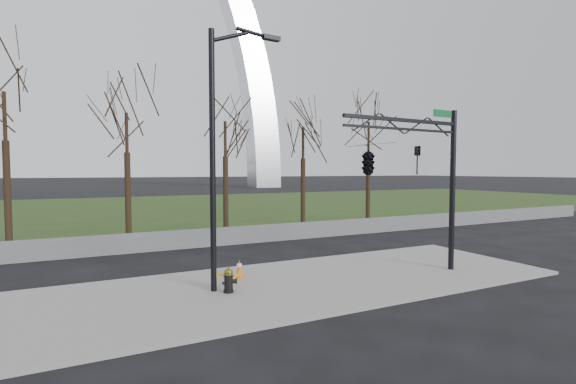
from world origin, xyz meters
name	(u,v)px	position (x,y,z in m)	size (l,w,h in m)	color
ground	(303,284)	(0.00, 0.00, 0.00)	(500.00, 500.00, 0.00)	black
sidewalk	(303,283)	(0.00, 0.00, 0.05)	(18.00, 6.00, 0.10)	gray
grass_strip	(161,208)	(0.00, 30.00, 0.03)	(120.00, 40.00, 0.06)	#203B15
guardrail	(229,236)	(0.00, 8.00, 0.45)	(60.00, 0.30, 0.90)	#59595B
gateway_arch	(123,25)	(0.00, 75.00, 32.50)	(66.00, 6.00, 65.00)	silver
tree_row	(127,166)	(-4.49, 12.00, 4.07)	(37.03, 4.00, 8.14)	black
fire_hydrant	(229,281)	(-2.59, -0.09, 0.46)	(0.48, 0.31, 0.78)	black
traffic_cone	(239,269)	(-1.74, 1.41, 0.40)	(0.39, 0.39, 0.61)	#FE5E0D
street_light	(220,141)	(-2.74, 0.28, 4.69)	(2.39, 0.35, 8.21)	black
traffic_signal_mast	(386,160)	(2.54, -1.10, 4.15)	(5.10, 2.50, 6.00)	black
caution_tape	(231,278)	(-2.31, 0.53, 0.36)	(1.23, 1.50, 0.40)	#EBB30C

